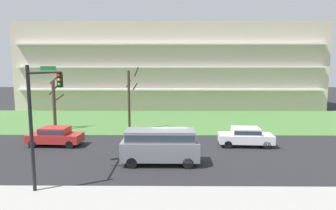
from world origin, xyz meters
name	(u,v)px	position (x,y,z in m)	size (l,w,h in m)	color
ground	(170,155)	(0.00, 0.00, 0.00)	(160.00, 160.00, 0.00)	#232326
sidewalk_curb_near	(169,205)	(0.00, -8.00, 0.07)	(80.00, 4.00, 0.15)	#99968E
grass_lawn_strip	(170,120)	(0.00, 14.00, 0.04)	(80.00, 16.00, 0.08)	#477238
apartment_building	(170,67)	(0.00, 26.99, 6.72)	(47.59, 10.94, 13.43)	beige
tree_far_left	(54,103)	(-11.99, 8.40, 2.87)	(1.66, 1.08, 5.79)	#4C3828
tree_left	(130,98)	(-4.17, 8.40, 3.39)	(1.47, 1.66, 6.62)	#423023
van_gray_near_left	(160,144)	(-0.62, -2.00, 1.40)	(5.21, 2.03, 2.36)	slate
sedan_white_center_left	(246,136)	(6.32, 2.50, 0.87)	(4.49, 2.04, 1.57)	white
sedan_red_center_right	(55,135)	(-9.61, 2.50, 0.87)	(4.48, 2.01, 1.57)	#B22828
traffic_signal_mast	(42,105)	(-6.97, -5.20, 4.44)	(0.90, 4.39, 6.59)	black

